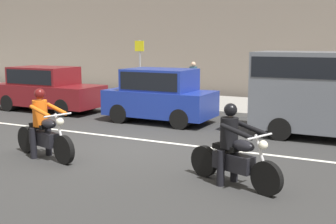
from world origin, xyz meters
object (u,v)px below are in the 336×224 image
at_px(motorcycle_with_rider_orange_stripe, 43,130).
at_px(parked_hatchback_cobalt_blue, 160,95).
at_px(parked_sedan_maroon, 47,88).
at_px(street_sign_post, 140,64).
at_px(motorcycle_with_rider_black_leather, 233,152).
at_px(pedestrian_bystander, 193,78).

xyz_separation_m(motorcycle_with_rider_orange_stripe, parked_hatchback_cobalt_blue, (0.24, 5.26, 0.26)).
bearing_deg(parked_sedan_maroon, street_sign_post, 54.32).
xyz_separation_m(motorcycle_with_rider_black_leather, parked_sedan_maroon, (-9.44, 5.28, 0.24)).
relative_size(motorcycle_with_rider_orange_stripe, pedestrian_bystander, 1.27).
bearing_deg(motorcycle_with_rider_black_leather, street_sign_post, 129.98).
xyz_separation_m(motorcycle_with_rider_orange_stripe, motorcycle_with_rider_black_leather, (4.57, 0.14, -0.02)).
distance_m(parked_hatchback_cobalt_blue, pedestrian_bystander, 4.53).
bearing_deg(motorcycle_with_rider_black_leather, motorcycle_with_rider_orange_stripe, -178.21).
distance_m(motorcycle_with_rider_orange_stripe, parked_hatchback_cobalt_blue, 5.27).
relative_size(motorcycle_with_rider_black_leather, parked_sedan_maroon, 0.46).
xyz_separation_m(motorcycle_with_rider_black_leather, parked_hatchback_cobalt_blue, (-4.33, 5.12, 0.29)).
bearing_deg(motorcycle_with_rider_black_leather, parked_sedan_maroon, 150.80).
bearing_deg(street_sign_post, pedestrian_bystander, 27.97).
height_order(motorcycle_with_rider_black_leather, parked_sedan_maroon, parked_sedan_maroon).
height_order(motorcycle_with_rider_orange_stripe, parked_hatchback_cobalt_blue, parked_hatchback_cobalt_blue).
bearing_deg(motorcycle_with_rider_orange_stripe, parked_sedan_maroon, 131.94).
bearing_deg(motorcycle_with_rider_orange_stripe, parked_hatchback_cobalt_blue, 87.34).
relative_size(street_sign_post, pedestrian_bystander, 1.54).
distance_m(motorcycle_with_rider_black_leather, parked_hatchback_cobalt_blue, 6.71).
xyz_separation_m(motorcycle_with_rider_black_leather, street_sign_post, (-7.13, 8.50, 1.08)).
height_order(motorcycle_with_rider_orange_stripe, pedestrian_bystander, pedestrian_bystander).
distance_m(motorcycle_with_rider_orange_stripe, motorcycle_with_rider_black_leather, 4.58).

